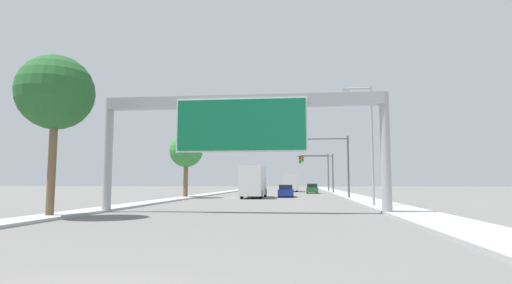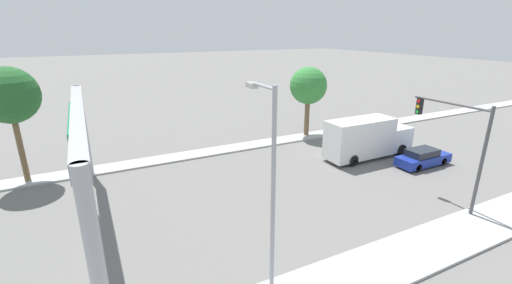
{
  "view_description": "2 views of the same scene",
  "coord_description": "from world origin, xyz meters",
  "px_view_note": "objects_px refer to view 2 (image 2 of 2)",
  "views": [
    {
      "loc": [
        3.38,
        -5.05,
        1.82
      ],
      "look_at": [
        0.0,
        25.82,
        4.9
      ],
      "focal_mm": 28.0,
      "sensor_mm": 36.0,
      "label": 1
    },
    {
      "loc": [
        18.8,
        18.43,
        10.6
      ],
      "look_at": [
        -0.72,
        28.31,
        3.39
      ],
      "focal_mm": 24.0,
      "sensor_mm": 36.0,
      "label": 2
    }
  ],
  "objects_px": {
    "car_near_right": "(423,158)",
    "truck_box_primary": "(367,138)",
    "sign_gantry": "(79,139)",
    "street_lamp_right": "(270,180)",
    "traffic_light_near_intersection": "(459,137)",
    "palm_tree_foreground": "(9,96)",
    "palm_tree_background": "(308,86)"
  },
  "relations": [
    {
      "from": "car_near_right",
      "to": "sign_gantry",
      "type": "bearing_deg",
      "value": -94.1
    },
    {
      "from": "sign_gantry",
      "to": "palm_tree_foreground",
      "type": "distance_m",
      "value": 9.98
    },
    {
      "from": "sign_gantry",
      "to": "street_lamp_right",
      "type": "xyz_separation_m",
      "value": [
        8.36,
        6.44,
        -0.18
      ]
    },
    {
      "from": "traffic_light_near_intersection",
      "to": "sign_gantry",
      "type": "bearing_deg",
      "value": -109.08
    },
    {
      "from": "sign_gantry",
      "to": "street_lamp_right",
      "type": "relative_size",
      "value": 1.93
    },
    {
      "from": "sign_gantry",
      "to": "palm_tree_foreground",
      "type": "height_order",
      "value": "palm_tree_foreground"
    },
    {
      "from": "sign_gantry",
      "to": "truck_box_primary",
      "type": "xyz_separation_m",
      "value": [
        -1.75,
        21.56,
        -3.53
      ]
    },
    {
      "from": "traffic_light_near_intersection",
      "to": "palm_tree_foreground",
      "type": "relative_size",
      "value": 0.8
    },
    {
      "from": "truck_box_primary",
      "to": "palm_tree_foreground",
      "type": "distance_m",
      "value": 26.99
    },
    {
      "from": "car_near_right",
      "to": "truck_box_primary",
      "type": "distance_m",
      "value": 4.64
    },
    {
      "from": "car_near_right",
      "to": "truck_box_primary",
      "type": "bearing_deg",
      "value": -140.86
    },
    {
      "from": "car_near_right",
      "to": "street_lamp_right",
      "type": "height_order",
      "value": "street_lamp_right"
    },
    {
      "from": "traffic_light_near_intersection",
      "to": "street_lamp_right",
      "type": "bearing_deg",
      "value": -84.15
    },
    {
      "from": "traffic_light_near_intersection",
      "to": "palm_tree_foreground",
      "type": "bearing_deg",
      "value": -123.62
    },
    {
      "from": "sign_gantry",
      "to": "street_lamp_right",
      "type": "distance_m",
      "value": 10.55
    },
    {
      "from": "palm_tree_background",
      "to": "car_near_right",
      "type": "bearing_deg",
      "value": 18.83
    },
    {
      "from": "sign_gantry",
      "to": "street_lamp_right",
      "type": "bearing_deg",
      "value": 37.62
    },
    {
      "from": "traffic_light_near_intersection",
      "to": "street_lamp_right",
      "type": "height_order",
      "value": "street_lamp_right"
    },
    {
      "from": "traffic_light_near_intersection",
      "to": "palm_tree_background",
      "type": "relative_size",
      "value": 0.94
    },
    {
      "from": "truck_box_primary",
      "to": "traffic_light_near_intersection",
      "type": "bearing_deg",
      "value": -9.43
    },
    {
      "from": "street_lamp_right",
      "to": "sign_gantry",
      "type": "bearing_deg",
      "value": -142.38
    },
    {
      "from": "sign_gantry",
      "to": "car_near_right",
      "type": "height_order",
      "value": "sign_gantry"
    },
    {
      "from": "palm_tree_background",
      "to": "truck_box_primary",
      "type": "bearing_deg",
      "value": 6.93
    },
    {
      "from": "car_near_right",
      "to": "street_lamp_right",
      "type": "bearing_deg",
      "value": -69.81
    },
    {
      "from": "sign_gantry",
      "to": "palm_tree_background",
      "type": "relative_size",
      "value": 2.38
    },
    {
      "from": "truck_box_primary",
      "to": "traffic_light_near_intersection",
      "type": "distance_m",
      "value": 9.25
    },
    {
      "from": "car_near_right",
      "to": "street_lamp_right",
      "type": "distance_m",
      "value": 19.65
    },
    {
      "from": "sign_gantry",
      "to": "truck_box_primary",
      "type": "bearing_deg",
      "value": 94.64
    },
    {
      "from": "truck_box_primary",
      "to": "traffic_light_near_intersection",
      "type": "xyz_separation_m",
      "value": [
        8.71,
        -1.45,
        2.76
      ]
    },
    {
      "from": "palm_tree_foreground",
      "to": "street_lamp_right",
      "type": "bearing_deg",
      "value": 30.92
    },
    {
      "from": "palm_tree_background",
      "to": "street_lamp_right",
      "type": "height_order",
      "value": "street_lamp_right"
    },
    {
      "from": "sign_gantry",
      "to": "traffic_light_near_intersection",
      "type": "relative_size",
      "value": 2.54
    }
  ]
}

